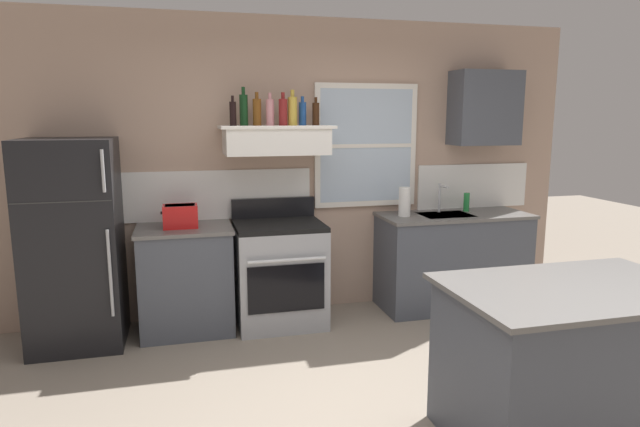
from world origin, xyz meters
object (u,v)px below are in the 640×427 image
at_px(bottle_amber_wine, 257,112).
at_px(paper_towel_roll, 405,202).
at_px(bottle_brown_stout, 316,114).
at_px(bottle_champagne_gold_foil, 293,111).
at_px(bottle_blue_liqueur, 303,113).
at_px(bottle_dark_green_wine, 244,109).
at_px(bottle_red_label_wine, 283,112).
at_px(stove_range, 279,272).
at_px(bottle_rose_pink, 270,112).
at_px(bottle_balsamic_dark, 233,113).
at_px(toaster, 180,216).
at_px(dish_soap_bottle, 466,202).
at_px(kitchen_island, 570,364).
at_px(refrigerator, 74,244).

relative_size(bottle_amber_wine, paper_towel_roll, 1.04).
xyz_separation_m(bottle_brown_stout, paper_towel_roll, (0.82, -0.10, -0.80)).
bearing_deg(bottle_champagne_gold_foil, bottle_blue_liqueur, 35.00).
relative_size(bottle_dark_green_wine, bottle_red_label_wine, 1.16).
distance_m(stove_range, bottle_champagne_gold_foil, 1.42).
height_order(bottle_rose_pink, paper_towel_roll, bottle_rose_pink).
relative_size(bottle_amber_wine, bottle_champagne_gold_foil, 0.93).
relative_size(bottle_balsamic_dark, bottle_rose_pink, 0.90).
distance_m(toaster, bottle_blue_liqueur, 1.37).
distance_m(bottle_dark_green_wine, bottle_amber_wine, 0.12).
bearing_deg(dish_soap_bottle, bottle_brown_stout, 179.97).
height_order(bottle_balsamic_dark, bottle_red_label_wine, bottle_red_label_wine).
bearing_deg(bottle_champagne_gold_foil, toaster, -176.69).
relative_size(stove_range, kitchen_island, 0.78).
relative_size(bottle_dark_green_wine, paper_towel_roll, 1.20).
bearing_deg(stove_range, bottle_red_label_wine, 44.22).
distance_m(bottle_red_label_wine, bottle_champagne_gold_foil, 0.09).
bearing_deg(bottle_blue_liqueur, stove_range, -149.72).
distance_m(stove_range, bottle_balsamic_dark, 1.43).
height_order(bottle_balsamic_dark, paper_towel_roll, bottle_balsamic_dark).
height_order(bottle_dark_green_wine, bottle_red_label_wine, bottle_dark_green_wine).
height_order(bottle_amber_wine, bottle_blue_liqueur, bottle_amber_wine).
distance_m(toaster, bottle_amber_wine, 1.09).
xyz_separation_m(dish_soap_bottle, kitchen_island, (-0.62, -2.30, -0.54)).
bearing_deg(refrigerator, paper_towel_roll, 1.22).
bearing_deg(refrigerator, bottle_blue_liqueur, 5.12).
bearing_deg(bottle_red_label_wine, bottle_amber_wine, 165.54).
bearing_deg(kitchen_island, dish_soap_bottle, 74.91).
xyz_separation_m(bottle_balsamic_dark, paper_towel_roll, (1.55, -0.02, -0.80)).
bearing_deg(bottle_rose_pink, paper_towel_roll, -2.90).
relative_size(stove_range, bottle_champagne_gold_foil, 3.62).
height_order(bottle_red_label_wine, bottle_brown_stout, bottle_red_label_wine).
height_order(refrigerator, bottle_balsamic_dark, bottle_balsamic_dark).
xyz_separation_m(bottle_champagne_gold_foil, kitchen_island, (1.11, -2.24, -1.41)).
bearing_deg(bottle_rose_pink, bottle_amber_wine, 172.19).
relative_size(bottle_amber_wine, bottle_blue_liqueur, 1.12).
relative_size(bottle_amber_wine, dish_soap_bottle, 1.56).
xyz_separation_m(bottle_dark_green_wine, dish_soap_bottle, (2.14, -0.01, -0.88)).
bearing_deg(bottle_blue_liqueur, kitchen_island, -66.48).
relative_size(stove_range, bottle_balsamic_dark, 4.40).
xyz_separation_m(refrigerator, bottle_amber_wine, (1.50, 0.14, 1.03)).
relative_size(refrigerator, bottle_balsamic_dark, 6.69).
xyz_separation_m(bottle_amber_wine, kitchen_island, (1.41, -2.28, -1.41)).
bearing_deg(dish_soap_bottle, stove_range, -175.82).
distance_m(bottle_dark_green_wine, bottle_rose_pink, 0.22).
bearing_deg(stove_range, bottle_amber_wine, 143.27).
bearing_deg(toaster, bottle_dark_green_wine, 13.02).
bearing_deg(bottle_red_label_wine, dish_soap_bottle, 2.45).
relative_size(bottle_rose_pink, bottle_red_label_wine, 0.99).
height_order(paper_towel_roll, kitchen_island, paper_towel_roll).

